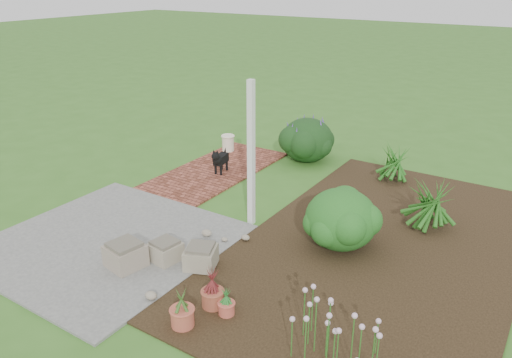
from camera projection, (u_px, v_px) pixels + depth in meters
The scene contains 18 objects.
ground at pixel (234, 221), 8.75m from camera, with size 80.00×80.00×0.00m, color #376921.
concrete_patio at pixel (108, 242), 8.02m from camera, with size 3.50×3.50×0.04m, color #5C5C59.
brick_path at pixel (217, 170), 10.96m from camera, with size 1.60×3.50×0.04m, color #5D2C1D.
garden_bed at pixel (381, 247), 7.88m from camera, with size 4.00×7.00×0.03m, color black.
veranda_post at pixel (251, 155), 8.20m from camera, with size 0.10×0.10×2.50m, color white.
stone_trough_near at pixel (166, 252), 7.44m from camera, with size 0.41×0.41×0.27m, color gray.
stone_trough_mid at pixel (126, 256), 7.28m from camera, with size 0.49×0.49×0.33m, color gray.
stone_trough_far at pixel (201, 257), 7.27m from camera, with size 0.44×0.44×0.29m, color #78705D.
black_dog at pixel (220, 159), 10.62m from camera, with size 0.27×0.62×0.53m.
cream_ceramic_urn at pixel (228, 143), 12.02m from camera, with size 0.29×0.29×0.38m, color #EFE2C5.
evergreen_shrub at pixel (341, 218), 7.74m from camera, with size 1.13×1.13×0.96m, color #184113.
agapanthus_clump_back at pixel (430, 200), 8.32m from camera, with size 1.09×1.09×0.98m, color #153911, non-canonical shape.
agapanthus_clump_front at pixel (394, 160), 10.28m from camera, with size 0.97×0.97×0.87m, color #11410F, non-canonical shape.
pink_flower_patch at pixel (338, 332), 5.44m from camera, with size 1.14×1.14×0.73m, color #113D0F, non-canonical shape.
terracotta_pot_bronze at pixel (213, 298), 6.42m from camera, with size 0.28×0.28×0.23m, color brown.
terracotta_pot_small_left at pixel (226, 308), 6.28m from camera, with size 0.20×0.20×0.17m, color #B74F3E.
terracotta_pot_small_right at pixel (182, 317), 6.06m from camera, with size 0.28×0.28×0.24m, color #B1513C.
purple_flowering_bush at pixel (307, 139), 11.43m from camera, with size 1.20×1.20×1.02m, color black.
Camera 1 is at (4.58, -6.34, 4.02)m, focal length 35.00 mm.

